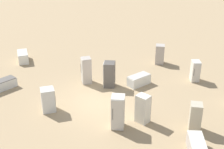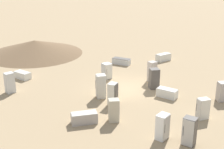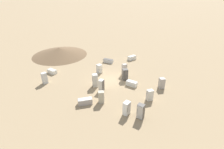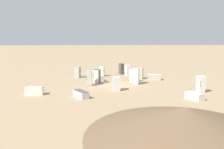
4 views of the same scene
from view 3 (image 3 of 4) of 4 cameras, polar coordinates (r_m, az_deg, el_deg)
name	(u,v)px [view 3 (image 3 of 4)]	position (r m, az deg, el deg)	size (l,w,h in m)	color
ground_plane	(110,80)	(26.79, -0.50, -1.65)	(1000.00, 1000.00, 0.00)	#9E8460
dirt_mound	(60,51)	(37.58, -16.74, 7.22)	(11.00, 11.00, 1.58)	brown
discarded_fridge_0	(108,61)	(32.62, -1.25, 4.48)	(1.49, 1.99, 0.64)	silver
discarded_fridge_1	(141,111)	(19.39, 9.33, -11.78)	(0.81, 0.87, 1.73)	#4C4742
discarded_fridge_2	(99,69)	(28.65, -4.16, 1.90)	(0.76, 0.80, 1.43)	silver
discarded_fridge_3	(132,83)	(25.21, 6.43, -2.93)	(1.22, 1.74, 0.70)	silver
discarded_fridge_4	(150,95)	(22.36, 12.22, -6.60)	(0.89, 0.75, 1.45)	beige
discarded_fridge_5	(101,97)	(21.42, -3.58, -7.39)	(0.88, 0.84, 1.59)	#B2A88E
discarded_fridge_6	(85,101)	(21.63, -8.80, -8.68)	(1.86, 1.32, 0.75)	#A89E93
discarded_fridge_7	(132,58)	(34.08, 6.52, 5.44)	(1.67, 0.80, 0.76)	silver
discarded_fridge_8	(101,85)	(23.75, -3.47, -3.53)	(0.88, 0.85, 1.64)	beige
discarded_fridge_9	(124,69)	(27.94, 4.04, 1.68)	(0.69, 0.67, 1.84)	#A89E93
discarded_fridge_10	(52,71)	(30.22, -18.98, 0.98)	(1.25, 1.76, 0.64)	silver
discarded_fridge_11	(44,78)	(27.26, -21.20, -1.09)	(0.74, 0.69, 1.70)	silver
discarded_fridge_12	(127,108)	(19.71, 4.79, -10.92)	(0.88, 0.76, 1.61)	white
discarded_fridge_13	(95,80)	(24.73, -5.55, -1.93)	(0.94, 0.92, 1.89)	beige
discarded_fridge_14	(125,74)	(26.49, 4.28, 0.04)	(0.99, 0.99, 1.74)	#4C4742
discarded_fridge_15	(162,83)	(25.27, 15.94, -2.73)	(0.96, 0.93, 1.52)	#A89E93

